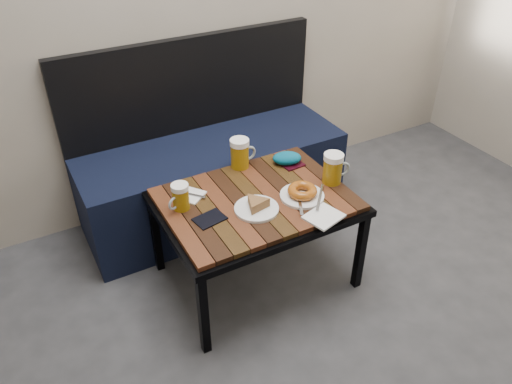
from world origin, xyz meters
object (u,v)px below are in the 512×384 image
cafe_table (256,205)px  plate_pie (256,206)px  beer_mug_centre (240,153)px  passport_navy (210,219)px  knit_pouch (287,158)px  bench (211,171)px  passport_burgundy (289,162)px  beer_mug_left (180,197)px  plate_bagel (302,193)px  beer_mug_right (333,168)px

cafe_table → plate_pie: bearing=-117.4°
beer_mug_centre → passport_navy: bearing=-136.4°
plate_pie → knit_pouch: (0.31, 0.26, 0.01)m
bench → passport_burgundy: bearing=-58.5°
bench → beer_mug_centre: (0.02, -0.32, 0.27)m
passport_navy → bench: bearing=145.9°
plate_pie → passport_navy: size_ratio=1.51×
passport_navy → passport_burgundy: 0.57m
beer_mug_left → plate_bagel: beer_mug_left is taller
beer_mug_centre → plate_bagel: size_ratio=0.62×
passport_burgundy → knit_pouch: knit_pouch is taller
cafe_table → beer_mug_left: bearing=165.6°
bench → beer_mug_centre: bearing=-85.9°
knit_pouch → passport_navy: bearing=-156.3°
beer_mug_left → passport_burgundy: (0.59, 0.10, -0.06)m
plate_bagel → knit_pouch: (0.09, 0.27, 0.01)m
knit_pouch → plate_bagel: bearing=-108.0°
beer_mug_left → plate_pie: 0.32m
cafe_table → beer_mug_centre: (0.06, 0.26, 0.12)m
plate_pie → knit_pouch: size_ratio=1.36×
beer_mug_centre → passport_navy: beer_mug_centre is taller
plate_pie → passport_navy: plate_pie is taller
beer_mug_right → beer_mug_centre: bearing=145.2°
beer_mug_right → passport_burgundy: beer_mug_right is taller
cafe_table → beer_mug_centre: 0.29m
beer_mug_left → knit_pouch: bearing=164.4°
cafe_table → beer_mug_centre: beer_mug_centre is taller
bench → knit_pouch: 0.52m
cafe_table → plate_pie: plate_pie is taller
plate_pie → beer_mug_right: bearing=3.3°
beer_mug_centre → plate_pie: bearing=-108.4°
bench → knit_pouch: bench is taller
beer_mug_centre → plate_bagel: 0.38m
passport_navy → plate_pie: bearing=70.0°
cafe_table → bench: bearing=86.5°
bench → beer_mug_centre: 0.42m
beer_mug_right → plate_bagel: (-0.19, -0.04, -0.05)m
beer_mug_centre → plate_bagel: (0.12, -0.36, -0.05)m
bench → passport_navy: size_ratio=11.26×
bench → plate_pie: bearing=-96.7°
passport_burgundy → beer_mug_right: bearing=-74.7°
cafe_table → passport_navy: 0.25m
bench → plate_bagel: size_ratio=6.03×
plate_pie → plate_bagel: size_ratio=0.81×
plate_pie → knit_pouch: bearing=39.9°
passport_burgundy → knit_pouch: size_ratio=1.01×
beer_mug_centre → beer_mug_right: (0.31, -0.32, -0.00)m
cafe_table → plate_bagel: (0.18, -0.09, 0.07)m
beer_mug_right → plate_pie: bearing=-165.3°
plate_bagel → passport_navy: plate_bagel is taller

